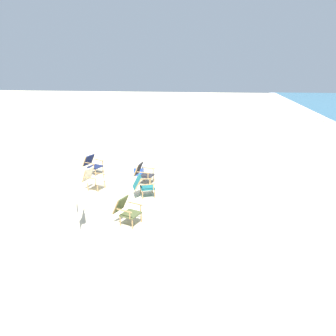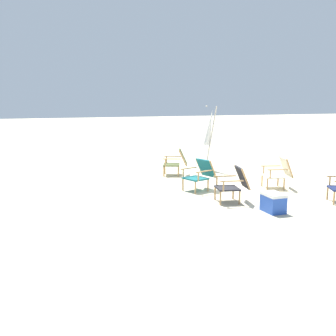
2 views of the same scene
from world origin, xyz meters
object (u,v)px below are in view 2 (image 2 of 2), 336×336
beach_chair_back_left (279,172)px  cooler_box (273,202)px  beach_chair_back_right (177,161)px  beach_chair_far_center (234,183)px  beach_chair_front_right (200,174)px  umbrella_furled_white (210,128)px

beach_chair_back_left → cooler_box: (-1.82, 1.40, -0.23)m
beach_chair_back_right → beach_chair_far_center: bearing=-177.9°
beach_chair_front_right → beach_chair_far_center: bearing=-169.6°
beach_chair_far_center → umbrella_furled_white: (3.83, -1.18, 0.94)m
beach_chair_front_right → cooler_box: bearing=-165.2°
beach_chair_far_center → cooler_box: bearing=-159.6°
umbrella_furled_white → cooler_box: (-4.82, 0.81, -1.17)m
umbrella_furled_white → cooler_box: size_ratio=4.28×
beach_chair_back_left → beach_chair_far_center: bearing=115.2°
beach_chair_far_center → beach_chair_front_right: bearing=10.4°
umbrella_furled_white → cooler_box: umbrella_furled_white is taller
beach_chair_far_center → beach_chair_front_right: 1.34m
beach_chair_far_center → cooler_box: beach_chair_far_center is taller
beach_chair_far_center → beach_chair_back_right: 3.36m
beach_chair_back_right → cooler_box: bearing=-173.5°
beach_chair_front_right → cooler_box: (-2.31, -0.61, -0.22)m
umbrella_furled_white → cooler_box: bearing=170.5°
beach_chair_far_center → beach_chair_front_right: size_ratio=0.90×
beach_chair_back_left → beach_chair_back_right: beach_chair_back_left is taller
beach_chair_far_center → beach_chair_back_right: size_ratio=0.91×
beach_chair_back_left → umbrella_furled_white: bearing=11.1°
cooler_box → umbrella_furled_white: bearing=-9.5°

